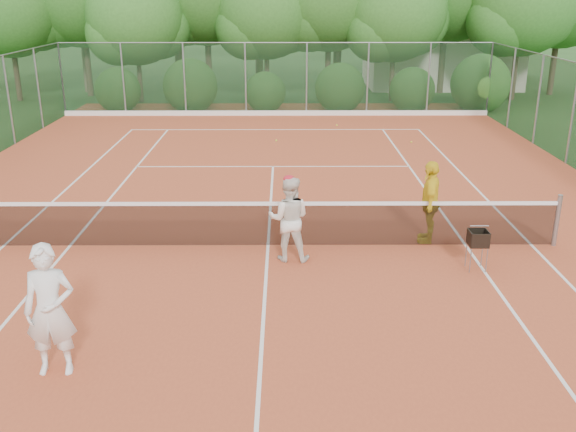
% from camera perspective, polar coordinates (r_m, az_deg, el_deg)
% --- Properties ---
extents(ground, '(120.00, 120.00, 0.00)m').
position_cam_1_polar(ground, '(13.31, -1.79, -2.76)').
color(ground, '#204518').
rests_on(ground, ground).
extents(clay_court, '(18.00, 36.00, 0.02)m').
position_cam_1_polar(clay_court, '(13.31, -1.79, -2.72)').
color(clay_court, '#BB4F2B').
rests_on(clay_court, ground).
extents(club_building, '(8.00, 5.00, 3.00)m').
position_cam_1_polar(club_building, '(37.51, 13.39, 13.45)').
color(club_building, beige).
rests_on(club_building, ground).
extents(tennis_net, '(11.97, 0.10, 1.10)m').
position_cam_1_polar(tennis_net, '(13.12, -1.81, -0.61)').
color(tennis_net, gray).
rests_on(tennis_net, clay_court).
extents(player_white, '(0.72, 0.51, 1.88)m').
position_cam_1_polar(player_white, '(9.26, -20.40, -7.87)').
color(player_white, white).
rests_on(player_white, clay_court).
extents(player_center_grp, '(0.88, 0.72, 1.72)m').
position_cam_1_polar(player_center_grp, '(12.36, 0.09, -0.22)').
color(player_center_grp, white).
rests_on(player_center_grp, clay_court).
extents(player_yellow, '(0.65, 1.09, 1.74)m').
position_cam_1_polar(player_yellow, '(13.59, 12.50, 1.24)').
color(player_yellow, yellow).
rests_on(player_yellow, clay_court).
extents(ball_hopper, '(0.34, 0.34, 0.78)m').
position_cam_1_polar(ball_hopper, '(12.50, 16.55, -1.97)').
color(ball_hopper, gray).
rests_on(ball_hopper, clay_court).
extents(stray_ball_a, '(0.07, 0.07, 0.07)m').
position_cam_1_polar(stray_ball_a, '(22.74, -1.05, 6.74)').
color(stray_ball_a, '#C3E836').
rests_on(stray_ball_a, clay_court).
extents(stray_ball_b, '(0.07, 0.07, 0.07)m').
position_cam_1_polar(stray_ball_b, '(25.48, 4.36, 8.05)').
color(stray_ball_b, yellow).
rests_on(stray_ball_b, clay_court).
extents(stray_ball_c, '(0.07, 0.07, 0.07)m').
position_cam_1_polar(stray_ball_c, '(22.89, 10.91, 6.48)').
color(stray_ball_c, gold).
rests_on(stray_ball_c, clay_court).
extents(court_markings, '(11.03, 23.83, 0.01)m').
position_cam_1_polar(court_markings, '(13.31, -1.79, -2.67)').
color(court_markings, white).
rests_on(court_markings, clay_court).
extents(fence_back, '(18.07, 0.07, 3.00)m').
position_cam_1_polar(fence_back, '(27.56, -1.07, 12.05)').
color(fence_back, '#19381E').
rests_on(fence_back, clay_court).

